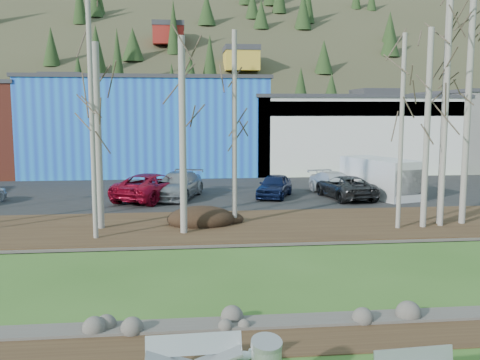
{
  "coord_description": "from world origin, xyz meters",
  "views": [
    {
      "loc": [
        -3.19,
        -9.72,
        5.36
      ],
      "look_at": [
        -0.74,
        12.46,
        2.5
      ],
      "focal_mm": 40.0,
      "sensor_mm": 36.0,
      "label": 1
    }
  ],
  "objects": [
    {
      "name": "dirt_strip",
      "position": [
        0.0,
        2.1,
        0.01
      ],
      "size": [
        80.0,
        1.8,
        0.03
      ],
      "primitive_type": "cube",
      "color": "#382616",
      "rests_on": "ground"
    },
    {
      "name": "near_bank_rocks",
      "position": [
        0.0,
        3.1,
        0.0
      ],
      "size": [
        80.0,
        0.8,
        0.5
      ],
      "primitive_type": null,
      "color": "#47423D",
      "rests_on": "ground"
    },
    {
      "name": "river",
      "position": [
        0.0,
        7.2,
        0.0
      ],
      "size": [
        80.0,
        8.0,
        0.9
      ],
      "primitive_type": null,
      "color": "#131D33",
      "rests_on": "ground"
    },
    {
      "name": "far_bank_rocks",
      "position": [
        0.0,
        11.3,
        0.0
      ],
      "size": [
        80.0,
        0.8,
        0.46
      ],
      "primitive_type": null,
      "color": "#47423D",
      "rests_on": "ground"
    },
    {
      "name": "far_bank",
      "position": [
        0.0,
        14.5,
        0.07
      ],
      "size": [
        80.0,
        7.0,
        0.15
      ],
      "primitive_type": "cube",
      "color": "#382616",
      "rests_on": "ground"
    },
    {
      "name": "parking_lot",
      "position": [
        0.0,
        25.0,
        0.07
      ],
      "size": [
        80.0,
        14.0,
        0.14
      ],
      "primitive_type": "cube",
      "color": "black",
      "rests_on": "ground"
    },
    {
      "name": "building_blue",
      "position": [
        -6.0,
        39.0,
        4.16
      ],
      "size": [
        20.4,
        12.24,
        8.3
      ],
      "color": "blue",
      "rests_on": "ground"
    },
    {
      "name": "building_white",
      "position": [
        12.0,
        38.98,
        3.41
      ],
      "size": [
        18.36,
        12.24,
        6.8
      ],
      "color": "silver",
      "rests_on": "ground"
    },
    {
      "name": "hillside",
      "position": [
        0.0,
        84.0,
        17.5
      ],
      "size": [
        160.0,
        72.0,
        35.0
      ],
      "primitive_type": null,
      "color": "#353321",
      "rests_on": "ground"
    },
    {
      "name": "bench_damaged",
      "position": [
        -2.99,
        0.51,
        0.44
      ],
      "size": [
        1.97,
        0.7,
        0.87
      ],
      "rotation": [
        0.0,
        0.0,
        0.03
      ],
      "color": "#B6B8BB",
      "rests_on": "ground"
    },
    {
      "name": "seagull",
      "position": [
        -1.9,
        1.06,
        0.18
      ],
      "size": [
        0.45,
        0.21,
        0.32
      ],
      "rotation": [
        0.0,
        0.0,
        0.16
      ],
      "color": "gold",
      "rests_on": "ground"
    },
    {
      "name": "dirt_mound",
      "position": [
        -2.31,
        14.83,
        0.46
      ],
      "size": [
        3.17,
        2.23,
        0.62
      ],
      "primitive_type": "ellipsoid",
      "color": "black",
      "rests_on": "far_bank"
    },
    {
      "name": "birch_2",
      "position": [
        -6.84,
        14.48,
        4.26
      ],
      "size": [
        0.32,
        0.32,
        8.22
      ],
      "color": "#A29D93",
      "rests_on": "far_bank"
    },
    {
      "name": "birch_3",
      "position": [
        -6.77,
        12.55,
        5.8
      ],
      "size": [
        0.2,
        0.2,
        11.3
      ],
      "color": "#A29D93",
      "rests_on": "far_bank"
    },
    {
      "name": "birch_4",
      "position": [
        -3.12,
        13.12,
        4.33
      ],
      "size": [
        0.3,
        0.3,
        8.35
      ],
      "color": "#A29D93",
      "rests_on": "far_bank"
    },
    {
      "name": "birch_5",
      "position": [
        -0.74,
        14.78,
        4.58
      ],
      "size": [
        0.23,
        0.23,
        8.87
      ],
      "color": "#A29D93",
      "rests_on": "far_bank"
    },
    {
      "name": "birch_6",
      "position": [
        6.49,
        13.01,
        4.45
      ],
      "size": [
        0.2,
        0.2,
        8.59
      ],
      "color": "#A29D93",
      "rests_on": "far_bank"
    },
    {
      "name": "birch_7",
      "position": [
        8.81,
        13.68,
        5.55
      ],
      "size": [
        0.29,
        0.29,
        10.79
      ],
      "color": "#A29D93",
      "rests_on": "far_bank"
    },
    {
      "name": "birch_8",
      "position": [
        7.73,
        13.12,
        4.58
      ],
      "size": [
        0.27,
        0.27,
        8.87
      ],
      "color": "#A29D93",
      "rests_on": "far_bank"
    },
    {
      "name": "birch_9",
      "position": [
        8.66,
        13.31,
        6.14
      ],
      "size": [
        0.24,
        0.24,
        11.97
      ],
      "color": "#A29D93",
      "rests_on": "far_bank"
    },
    {
      "name": "birch_10",
      "position": [
        9.92,
        13.68,
        5.55
      ],
      "size": [
        0.29,
        0.29,
        10.79
      ],
      "color": "#A29D93",
      "rests_on": "far_bank"
    },
    {
      "name": "car_1",
      "position": [
        -4.91,
        22.08,
        0.94
      ],
      "size": [
        5.11,
        6.35,
        1.61
      ],
      "primitive_type": "imported",
      "rotation": [
        0.0,
        0.0,
        2.64
      ],
      "color": "maroon",
      "rests_on": "parking_lot"
    },
    {
      "name": "car_2",
      "position": [
        -3.42,
        22.64,
        0.92
      ],
      "size": [
        3.64,
        5.78,
        1.56
      ],
      "primitive_type": "imported",
      "rotation": [
        0.0,
        0.0,
        -0.29
      ],
      "color": "gray",
      "rests_on": "parking_lot"
    },
    {
      "name": "car_3",
      "position": [
        2.49,
        22.34,
        0.85
      ],
      "size": [
        3.09,
        4.46,
        1.41
      ],
      "primitive_type": "imported",
      "rotation": [
        0.0,
        0.0,
        -0.38
      ],
      "color": "#111C44",
      "rests_on": "parking_lot"
    },
    {
      "name": "car_4",
      "position": [
        6.65,
        21.35,
        0.84
      ],
      "size": [
        2.94,
        5.28,
        1.4
      ],
      "primitive_type": "imported",
      "rotation": [
        0.0,
        0.0,
        3.27
      ],
      "color": "#252628",
      "rests_on": "parking_lot"
    },
    {
      "name": "car_5",
      "position": [
        6.51,
        22.94,
        0.84
      ],
      "size": [
        2.91,
        5.15,
        1.41
      ],
      "primitive_type": "imported",
      "rotation": [
        0.0,
        0.0,
        0.2
      ],
      "color": "white",
      "rests_on": "parking_lot"
    },
    {
      "name": "van_white",
      "position": [
        9.09,
        21.69,
        1.32
      ],
      "size": [
        3.79,
        5.8,
        2.35
      ],
      "rotation": [
        0.0,
        0.0,
        0.31
      ],
      "color": "white",
      "rests_on": "parking_lot"
    }
  ]
}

